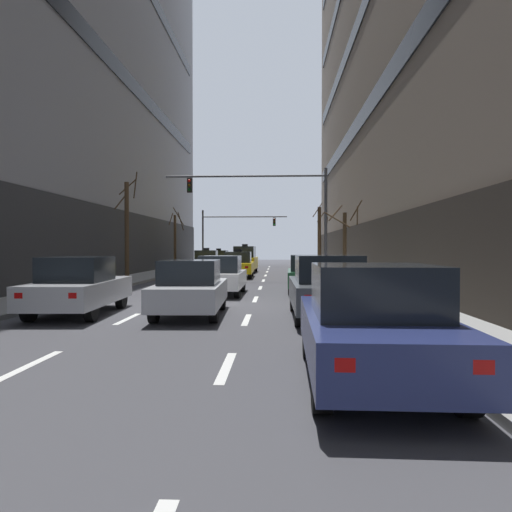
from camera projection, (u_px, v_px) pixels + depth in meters
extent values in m
plane|color=#424247|center=(204.00, 306.00, 15.65)|extent=(120.00, 120.00, 0.00)
cube|color=gray|center=(22.00, 303.00, 15.93)|extent=(2.75, 80.00, 0.14)
cube|color=gray|center=(393.00, 305.00, 15.37)|extent=(2.75, 80.00, 0.14)
cube|color=black|center=(437.00, 2.00, 15.13)|extent=(0.08, 76.00, 1.10)
cube|color=silver|center=(31.00, 365.00, 7.73)|extent=(0.16, 2.00, 0.01)
cube|color=silver|center=(128.00, 319.00, 12.73)|extent=(0.16, 2.00, 0.01)
cube|color=silver|center=(170.00, 299.00, 17.72)|extent=(0.16, 2.00, 0.01)
cube|color=silver|center=(193.00, 288.00, 22.72)|extent=(0.16, 2.00, 0.01)
cube|color=silver|center=(209.00, 280.00, 27.71)|extent=(0.16, 2.00, 0.01)
cube|color=silver|center=(219.00, 275.00, 32.70)|extent=(0.16, 2.00, 0.01)
cube|color=silver|center=(227.00, 272.00, 37.70)|extent=(0.16, 2.00, 0.01)
cube|color=silver|center=(233.00, 269.00, 42.69)|extent=(0.16, 2.00, 0.01)
cube|color=silver|center=(237.00, 267.00, 47.69)|extent=(0.16, 2.00, 0.01)
cube|color=silver|center=(226.00, 367.00, 7.59)|extent=(0.16, 2.00, 0.01)
cube|color=silver|center=(247.00, 320.00, 12.58)|extent=(0.16, 2.00, 0.01)
cube|color=silver|center=(255.00, 299.00, 17.57)|extent=(0.16, 2.00, 0.01)
cube|color=silver|center=(260.00, 288.00, 22.57)|extent=(0.16, 2.00, 0.01)
cube|color=silver|center=(263.00, 281.00, 27.56)|extent=(0.16, 2.00, 0.01)
cube|color=silver|center=(266.00, 275.00, 32.56)|extent=(0.16, 2.00, 0.01)
cube|color=silver|center=(267.00, 272.00, 37.55)|extent=(0.16, 2.00, 0.01)
cube|color=silver|center=(268.00, 269.00, 42.54)|extent=(0.16, 2.00, 0.01)
cube|color=silver|center=(269.00, 267.00, 47.54)|extent=(0.16, 2.00, 0.01)
cylinder|color=black|center=(173.00, 299.00, 14.62)|extent=(0.24, 0.64, 0.63)
cylinder|color=black|center=(222.00, 300.00, 14.61)|extent=(0.24, 0.64, 0.63)
cylinder|color=black|center=(154.00, 311.00, 12.03)|extent=(0.24, 0.64, 0.63)
cylinder|color=black|center=(214.00, 311.00, 12.02)|extent=(0.24, 0.64, 0.63)
cube|color=#B7BABF|center=(191.00, 294.00, 13.32)|extent=(1.93, 4.29, 0.61)
cube|color=black|center=(190.00, 272.00, 13.11)|extent=(1.61, 1.88, 0.65)
cube|color=white|center=(181.00, 284.00, 15.39)|extent=(0.19, 0.08, 0.13)
cube|color=red|center=(153.00, 298.00, 11.25)|extent=(0.19, 0.08, 0.13)
cube|color=white|center=(219.00, 284.00, 15.38)|extent=(0.19, 0.08, 0.13)
cube|color=red|center=(204.00, 298.00, 11.24)|extent=(0.19, 0.08, 0.13)
cylinder|color=black|center=(199.00, 267.00, 39.39)|extent=(0.26, 0.70, 0.69)
cylinder|color=black|center=(219.00, 267.00, 39.38)|extent=(0.26, 0.70, 0.69)
cylinder|color=black|center=(194.00, 268.00, 36.57)|extent=(0.26, 0.70, 0.69)
cylinder|color=black|center=(215.00, 268.00, 36.57)|extent=(0.26, 0.70, 0.69)
cube|color=yellow|center=(207.00, 263.00, 37.97)|extent=(2.10, 4.66, 0.67)
cube|color=black|center=(206.00, 255.00, 37.75)|extent=(1.75, 2.05, 0.71)
cube|color=white|center=(202.00, 261.00, 40.23)|extent=(0.21, 0.09, 0.15)
cube|color=red|center=(195.00, 263.00, 35.72)|extent=(0.21, 0.09, 0.15)
cube|color=white|center=(217.00, 261.00, 40.22)|extent=(0.21, 0.09, 0.15)
cube|color=red|center=(212.00, 263.00, 35.71)|extent=(0.21, 0.09, 0.15)
cube|color=black|center=(206.00, 249.00, 37.74)|extent=(0.47, 0.23, 0.19)
cylinder|color=black|center=(70.00, 298.00, 14.94)|extent=(0.26, 0.68, 0.67)
cylinder|color=black|center=(121.00, 298.00, 14.94)|extent=(0.26, 0.68, 0.67)
cylinder|color=black|center=(29.00, 309.00, 12.20)|extent=(0.26, 0.68, 0.67)
cylinder|color=black|center=(91.00, 309.00, 12.21)|extent=(0.26, 0.68, 0.67)
cube|color=#B7BABF|center=(80.00, 292.00, 13.57)|extent=(2.08, 4.54, 0.65)
cube|color=black|center=(77.00, 269.00, 13.35)|extent=(1.71, 2.00, 0.69)
cube|color=white|center=(85.00, 282.00, 15.75)|extent=(0.21, 0.09, 0.14)
cube|color=red|center=(19.00, 296.00, 11.37)|extent=(0.21, 0.09, 0.14)
cube|color=white|center=(123.00, 282.00, 15.75)|extent=(0.21, 0.09, 0.14)
cube|color=red|center=(73.00, 296.00, 11.38)|extent=(0.21, 0.09, 0.14)
cylinder|color=black|center=(207.00, 284.00, 20.68)|extent=(0.22, 0.64, 0.64)
cylinder|color=black|center=(243.00, 284.00, 20.61)|extent=(0.22, 0.64, 0.64)
cylinder|color=black|center=(197.00, 290.00, 18.07)|extent=(0.22, 0.64, 0.64)
cylinder|color=black|center=(237.00, 290.00, 17.99)|extent=(0.22, 0.64, 0.64)
cube|color=white|center=(221.00, 279.00, 19.33)|extent=(1.81, 4.28, 0.62)
cube|color=black|center=(221.00, 264.00, 19.13)|extent=(1.56, 1.85, 0.66)
cube|color=white|center=(213.00, 274.00, 21.45)|extent=(0.19, 0.08, 0.14)
cube|color=red|center=(197.00, 280.00, 17.27)|extent=(0.19, 0.08, 0.14)
cube|color=white|center=(241.00, 274.00, 21.39)|extent=(0.19, 0.08, 0.14)
cube|color=red|center=(231.00, 280.00, 17.20)|extent=(0.19, 0.08, 0.14)
cylinder|color=black|center=(237.00, 268.00, 37.89)|extent=(0.23, 0.64, 0.63)
cylinder|color=black|center=(256.00, 268.00, 37.78)|extent=(0.23, 0.64, 0.63)
cylinder|color=black|center=(233.00, 269.00, 35.31)|extent=(0.23, 0.64, 0.63)
cylinder|color=black|center=(253.00, 269.00, 35.21)|extent=(0.23, 0.64, 0.63)
cube|color=yellow|center=(245.00, 263.00, 36.54)|extent=(1.87, 4.25, 0.86)
cube|color=black|center=(245.00, 252.00, 36.53)|extent=(1.59, 2.52, 0.86)
cube|color=white|center=(240.00, 260.00, 38.64)|extent=(0.19, 0.08, 0.13)
cube|color=red|center=(234.00, 262.00, 34.52)|extent=(0.19, 0.08, 0.13)
cube|color=white|center=(255.00, 260.00, 38.55)|extent=(0.19, 0.08, 0.13)
cube|color=red|center=(251.00, 262.00, 34.44)|extent=(0.19, 0.08, 0.13)
cube|color=black|center=(245.00, 245.00, 36.52)|extent=(0.43, 0.20, 0.17)
cylinder|color=black|center=(228.00, 271.00, 31.63)|extent=(0.23, 0.67, 0.67)
cylinder|color=black|center=(252.00, 271.00, 31.57)|extent=(0.23, 0.67, 0.67)
cylinder|color=black|center=(224.00, 274.00, 28.89)|extent=(0.23, 0.67, 0.67)
cylinder|color=black|center=(250.00, 274.00, 28.84)|extent=(0.23, 0.67, 0.67)
cube|color=yellow|center=(238.00, 267.00, 30.23)|extent=(1.92, 4.48, 0.65)
cube|color=black|center=(238.00, 257.00, 30.01)|extent=(1.65, 1.95, 0.69)
cube|color=white|center=(231.00, 264.00, 32.44)|extent=(0.20, 0.08, 0.14)
cube|color=red|center=(225.00, 267.00, 28.06)|extent=(0.20, 0.08, 0.14)
cube|color=white|center=(250.00, 264.00, 32.39)|extent=(0.20, 0.08, 0.14)
cube|color=red|center=(247.00, 267.00, 28.02)|extent=(0.20, 0.08, 0.14)
cube|color=black|center=(238.00, 250.00, 30.01)|extent=(0.45, 0.21, 0.18)
cylinder|color=black|center=(213.00, 264.00, 46.72)|extent=(0.24, 0.67, 0.67)
cylinder|color=black|center=(229.00, 264.00, 46.62)|extent=(0.24, 0.67, 0.67)
cylinder|color=black|center=(208.00, 265.00, 43.99)|extent=(0.24, 0.67, 0.67)
cylinder|color=black|center=(225.00, 265.00, 43.89)|extent=(0.24, 0.67, 0.67)
cube|color=yellow|center=(219.00, 261.00, 45.30)|extent=(1.95, 4.50, 0.65)
cube|color=black|center=(219.00, 254.00, 45.09)|extent=(1.66, 1.96, 0.69)
cube|color=white|center=(216.00, 259.00, 47.53)|extent=(0.20, 0.09, 0.14)
cube|color=red|center=(208.00, 260.00, 43.16)|extent=(0.20, 0.09, 0.14)
cube|color=white|center=(228.00, 259.00, 47.44)|extent=(0.20, 0.09, 0.14)
cube|color=red|center=(223.00, 260.00, 43.07)|extent=(0.20, 0.09, 0.14)
cube|color=black|center=(219.00, 249.00, 45.08)|extent=(0.45, 0.21, 0.18)
cylinder|color=black|center=(309.00, 338.00, 8.24)|extent=(0.24, 0.68, 0.68)
cylinder|color=black|center=(405.00, 340.00, 8.14)|extent=(0.24, 0.68, 0.68)
cylinder|color=black|center=(322.00, 384.00, 5.48)|extent=(0.24, 0.68, 0.68)
cylinder|color=black|center=(466.00, 387.00, 5.38)|extent=(0.24, 0.68, 0.68)
cube|color=navy|center=(371.00, 335.00, 6.80)|extent=(1.96, 4.54, 0.66)
cube|color=black|center=(374.00, 290.00, 6.59)|extent=(1.67, 1.98, 0.70)
cube|color=white|center=(316.00, 307.00, 9.05)|extent=(0.21, 0.09, 0.14)
cube|color=red|center=(345.00, 364.00, 4.63)|extent=(0.21, 0.09, 0.14)
cube|color=white|center=(385.00, 308.00, 8.97)|extent=(0.21, 0.09, 0.14)
cube|color=red|center=(482.00, 366.00, 4.55)|extent=(0.21, 0.09, 0.14)
cylinder|color=black|center=(294.00, 300.00, 14.29)|extent=(0.24, 0.69, 0.69)
cylinder|color=black|center=(349.00, 300.00, 14.23)|extent=(0.24, 0.69, 0.69)
cylinder|color=black|center=(299.00, 313.00, 11.46)|extent=(0.24, 0.69, 0.69)
cylinder|color=black|center=(369.00, 313.00, 11.41)|extent=(0.24, 0.69, 0.69)
cube|color=#474C51|center=(327.00, 293.00, 12.84)|extent=(1.97, 4.63, 0.67)
cube|color=black|center=(328.00, 268.00, 12.62)|extent=(1.70, 2.01, 0.71)
cube|color=white|center=(298.00, 283.00, 15.12)|extent=(0.21, 0.09, 0.15)
cube|color=red|center=(309.00, 298.00, 10.60)|extent=(0.21, 0.09, 0.15)
cube|color=white|center=(340.00, 283.00, 15.08)|extent=(0.21, 0.09, 0.15)
cube|color=red|center=(369.00, 298.00, 10.55)|extent=(0.21, 0.09, 0.15)
cylinder|color=black|center=(291.00, 282.00, 21.74)|extent=(0.23, 0.65, 0.65)
cylinder|color=black|center=(325.00, 283.00, 21.62)|extent=(0.23, 0.65, 0.65)
cylinder|color=black|center=(291.00, 287.00, 19.09)|extent=(0.23, 0.65, 0.65)
cylinder|color=black|center=(330.00, 287.00, 18.98)|extent=(0.23, 0.65, 0.65)
cube|color=#1E512D|center=(309.00, 278.00, 20.35)|extent=(1.92, 4.36, 0.63)
cube|color=black|center=(309.00, 263.00, 20.15)|extent=(1.62, 1.91, 0.67)
cube|color=white|center=(294.00, 272.00, 22.51)|extent=(0.20, 0.08, 0.14)
cube|color=red|center=(295.00, 278.00, 18.28)|extent=(0.20, 0.08, 0.14)
cube|color=white|center=(320.00, 272.00, 22.42)|extent=(0.20, 0.08, 0.14)
cube|color=red|center=(327.00, 278.00, 18.19)|extent=(0.20, 0.08, 0.14)
cylinder|color=#4C4C51|center=(326.00, 223.00, 27.35)|extent=(0.18, 0.18, 6.42)
cylinder|color=#4C4C51|center=(245.00, 176.00, 27.52)|extent=(9.39, 0.12, 0.12)
cube|color=black|center=(190.00, 185.00, 27.68)|extent=(0.28, 0.24, 0.84)
sphere|color=red|center=(189.00, 181.00, 27.53)|extent=(0.17, 0.17, 0.17)
sphere|color=#523505|center=(189.00, 185.00, 27.54)|extent=(0.17, 0.17, 0.17)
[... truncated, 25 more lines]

